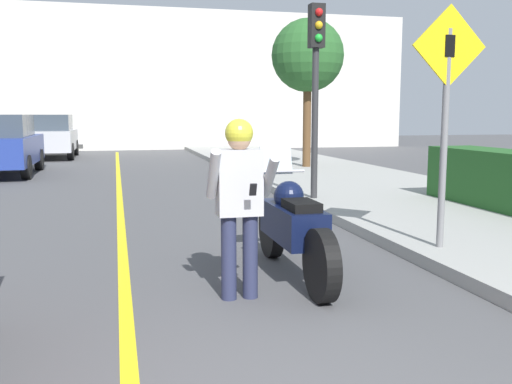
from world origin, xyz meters
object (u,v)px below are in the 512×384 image
at_px(crossing_sign, 446,104).
at_px(parked_car_silver, 50,136).
at_px(motorcycle, 293,227).
at_px(person_biker, 239,191).
at_px(traffic_light, 316,64).
at_px(parked_car_white, 66,132).
at_px(street_tree, 308,56).
at_px(parked_car_blue, 0,145).

xyz_separation_m(crossing_sign, parked_car_silver, (-6.10, 17.58, -0.94)).
height_order(motorcycle, person_biker, person_biker).
bearing_deg(traffic_light, parked_car_white, 106.74).
height_order(street_tree, parked_car_blue, street_tree).
bearing_deg(crossing_sign, street_tree, 79.74).
bearing_deg(parked_car_blue, traffic_light, -47.06).
height_order(person_biker, parked_car_silver, parked_car_silver).
bearing_deg(traffic_light, street_tree, 72.44).
xyz_separation_m(street_tree, parked_car_blue, (-8.61, 0.97, -2.50)).
xyz_separation_m(traffic_light, street_tree, (1.96, 6.18, 0.78)).
bearing_deg(motorcycle, person_biker, -139.19).
bearing_deg(crossing_sign, traffic_light, 91.39).
bearing_deg(parked_car_silver, parked_car_blue, -95.83).
xyz_separation_m(crossing_sign, parked_car_blue, (-6.75, 11.22, -0.94)).
bearing_deg(person_biker, motorcycle, 40.81).
distance_m(person_biker, traffic_light, 5.73).
height_order(traffic_light, parked_car_white, traffic_light).
xyz_separation_m(parked_car_blue, parked_car_silver, (0.65, 6.36, 0.00)).
distance_m(motorcycle, street_tree, 11.50).
height_order(motorcycle, traffic_light, traffic_light).
relative_size(person_biker, crossing_sign, 0.60).
relative_size(motorcycle, traffic_light, 0.68).
xyz_separation_m(street_tree, parked_car_white, (-7.87, 13.50, -2.50)).
bearing_deg(parked_car_white, parked_car_blue, -93.35).
distance_m(traffic_light, street_tree, 6.53).
relative_size(street_tree, parked_car_white, 1.02).
distance_m(street_tree, parked_car_blue, 9.01).
height_order(street_tree, parked_car_white, street_tree).
distance_m(crossing_sign, parked_car_silver, 18.63).
height_order(motorcycle, crossing_sign, crossing_sign).
bearing_deg(parked_car_white, street_tree, -59.74).
relative_size(traffic_light, parked_car_blue, 0.83).
bearing_deg(parked_car_silver, person_biker, -79.16).
bearing_deg(street_tree, parked_car_blue, 173.58).
height_order(person_biker, traffic_light, traffic_light).
bearing_deg(street_tree, motorcycle, -109.57).
relative_size(motorcycle, parked_car_silver, 0.56).
height_order(person_biker, street_tree, street_tree).
distance_m(traffic_light, parked_car_silver, 14.88).
height_order(parked_car_silver, parked_car_white, same).
height_order(motorcycle, parked_car_white, parked_car_white).
bearing_deg(person_biker, parked_car_white, 97.97).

